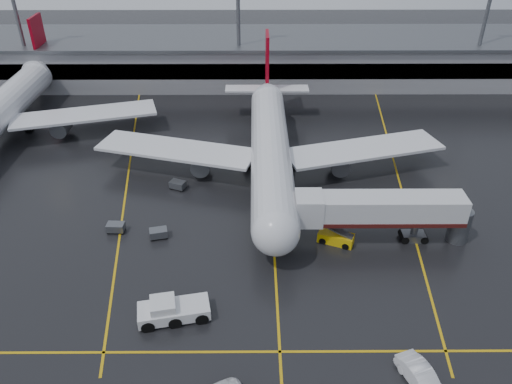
{
  "coord_description": "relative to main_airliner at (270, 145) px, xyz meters",
  "views": [
    {
      "loc": [
        -2.25,
        -51.79,
        35.56
      ],
      "look_at": [
        -2.0,
        -2.0,
        4.0
      ],
      "focal_mm": 35.26,
      "sensor_mm": 36.0,
      "label": 1
    }
  ],
  "objects": [
    {
      "name": "apron_line_right",
      "position": [
        18.0,
        0.3,
        -4.2
      ],
      "size": [
        7.57,
        69.64,
        0.02
      ],
      "primitive_type": "cube",
      "rotation": [
        0.0,
        0.0,
        -0.1
      ],
      "color": "gold",
      "rests_on": "ground"
    },
    {
      "name": "ground",
      "position": [
        0.0,
        -9.7,
        -4.21
      ],
      "size": [
        220.0,
        220.0,
        0.0
      ],
      "primitive_type": "plane",
      "color": "black",
      "rests_on": "ground"
    },
    {
      "name": "light_mast_mid",
      "position": [
        -5.0,
        32.3,
        10.27
      ],
      "size": [
        3.0,
        1.2,
        25.45
      ],
      "color": "#595B60",
      "rests_on": "ground"
    },
    {
      "name": "terminal",
      "position": [
        0.0,
        38.23,
        0.11
      ],
      "size": [
        122.0,
        19.0,
        8.6
      ],
      "color": "gray",
      "rests_on": "ground"
    },
    {
      "name": "service_van_c",
      "position": [
        11.38,
        -35.16,
        -3.34
      ],
      "size": [
        3.58,
        5.56,
        1.73
      ],
      "primitive_type": "imported",
      "rotation": [
        0.0,
        0.0,
        0.36
      ],
      "color": "white",
      "rests_on": "ground"
    },
    {
      "name": "light_mast_left",
      "position": [
        -45.0,
        32.3,
        10.27
      ],
      "size": [
        3.0,
        1.2,
        25.45
      ],
      "color": "#595B60",
      "rests_on": "ground"
    },
    {
      "name": "light_mast_right",
      "position": [
        40.0,
        32.3,
        10.27
      ],
      "size": [
        3.0,
        1.2,
        25.45
      ],
      "color": "#595B60",
      "rests_on": "ground"
    },
    {
      "name": "jet_bridge",
      "position": [
        11.87,
        -15.7,
        -0.28
      ],
      "size": [
        19.9,
        3.4,
        6.05
      ],
      "color": "silver",
      "rests_on": "ground"
    },
    {
      "name": "baggage_cart_b",
      "position": [
        -18.43,
        -13.99,
        -3.58
      ],
      "size": [
        2.05,
        1.38,
        1.12
      ],
      "color": "#595B60",
      "rests_on": "ground"
    },
    {
      "name": "apron_line_centre",
      "position": [
        0.0,
        -9.7,
        -4.2
      ],
      "size": [
        0.25,
        90.0,
        0.02
      ],
      "primitive_type": "cube",
      "color": "gold",
      "rests_on": "ground"
    },
    {
      "name": "apron_line_stop",
      "position": [
        0.0,
        -31.7,
        -4.2
      ],
      "size": [
        60.0,
        0.25,
        0.02
      ],
      "primitive_type": "cube",
      "color": "gold",
      "rests_on": "ground"
    },
    {
      "name": "belt_loader",
      "position": [
        7.06,
        -16.14,
        -3.59
      ],
      "size": [
        4.3,
        3.03,
        2.51
      ],
      "color": "yellow",
      "rests_on": "ground"
    },
    {
      "name": "apron_line_left",
      "position": [
        -20.0,
        0.3,
        -4.2
      ],
      "size": [
        9.99,
        69.35,
        0.02
      ],
      "primitive_type": "cube",
      "rotation": [
        0.0,
        0.0,
        0.14
      ],
      "color": "gold",
      "rests_on": "ground"
    },
    {
      "name": "main_airliner",
      "position": [
        0.0,
        0.0,
        0.0
      ],
      "size": [
        48.8,
        45.6,
        14.1
      ],
      "color": "silver",
      "rests_on": "ground"
    },
    {
      "name": "baggage_cart_c",
      "position": [
        -12.38,
        -4.48,
        -3.58
      ],
      "size": [
        2.35,
        1.98,
        1.12
      ],
      "color": "#595B60",
      "rests_on": "ground"
    },
    {
      "name": "pushback_tractor",
      "position": [
        -9.99,
        -27.63,
        -3.26
      ],
      "size": [
        7.06,
        4.0,
        2.38
      ],
      "color": "silver",
      "rests_on": "ground"
    },
    {
      "name": "baggage_cart_a",
      "position": [
        -13.26,
        -15.14,
        -3.58
      ],
      "size": [
        2.25,
        1.73,
        1.12
      ],
      "color": "#595B60",
      "rests_on": "ground"
    },
    {
      "name": "second_airliner",
      "position": [
        -42.0,
        12.0,
        0.0
      ],
      "size": [
        48.8,
        45.6,
        14.1
      ],
      "color": "silver",
      "rests_on": "ground"
    }
  ]
}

